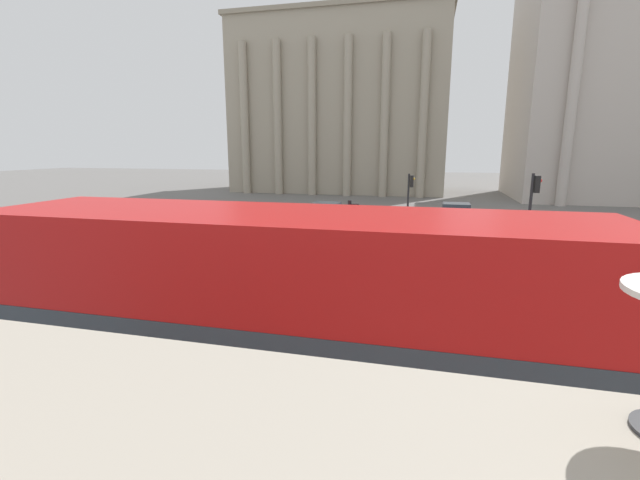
{
  "coord_description": "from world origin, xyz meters",
  "views": [
    {
      "loc": [
        0.15,
        -2.54,
        5.11
      ],
      "look_at": [
        -4.19,
        14.93,
        1.29
      ],
      "focal_mm": 24.0,
      "sensor_mm": 36.0,
      "label": 1
    }
  ],
  "objects_px": {
    "car_maroon": "(328,211)",
    "pedestrian_black": "(274,235)",
    "double_decker_bus": "(289,323)",
    "traffic_light_far": "(409,195)",
    "car_navy": "(458,212)",
    "traffic_light_near": "(352,239)",
    "pedestrian_olive": "(341,238)",
    "plaza_building_left": "(341,107)",
    "traffic_light_mid": "(532,209)",
    "pedestrian_grey": "(329,216)"
  },
  "relations": [
    {
      "from": "car_maroon",
      "to": "pedestrian_grey",
      "type": "height_order",
      "value": "pedestrian_grey"
    },
    {
      "from": "plaza_building_left",
      "to": "pedestrian_grey",
      "type": "xyz_separation_m",
      "value": [
        4.89,
        -28.44,
        -9.18
      ]
    },
    {
      "from": "traffic_light_near",
      "to": "traffic_light_far",
      "type": "distance_m",
      "value": 13.45
    },
    {
      "from": "plaza_building_left",
      "to": "pedestrian_black",
      "type": "relative_size",
      "value": 15.27
    },
    {
      "from": "pedestrian_grey",
      "to": "pedestrian_olive",
      "type": "bearing_deg",
      "value": 71.25
    },
    {
      "from": "double_decker_bus",
      "to": "pedestrian_grey",
      "type": "distance_m",
      "value": 19.92
    },
    {
      "from": "pedestrian_grey",
      "to": "plaza_building_left",
      "type": "bearing_deg",
      "value": -116.35
    },
    {
      "from": "double_decker_bus",
      "to": "pedestrian_olive",
      "type": "xyz_separation_m",
      "value": [
        -1.68,
        12.94,
        -1.26
      ]
    },
    {
      "from": "traffic_light_near",
      "to": "traffic_light_mid",
      "type": "height_order",
      "value": "traffic_light_mid"
    },
    {
      "from": "car_maroon",
      "to": "car_navy",
      "type": "height_order",
      "value": "same"
    },
    {
      "from": "car_maroon",
      "to": "plaza_building_left",
      "type": "bearing_deg",
      "value": 114.3
    },
    {
      "from": "traffic_light_mid",
      "to": "car_navy",
      "type": "relative_size",
      "value": 0.99
    },
    {
      "from": "car_maroon",
      "to": "pedestrian_olive",
      "type": "relative_size",
      "value": 2.35
    },
    {
      "from": "traffic_light_mid",
      "to": "car_navy",
      "type": "height_order",
      "value": "traffic_light_mid"
    },
    {
      "from": "traffic_light_mid",
      "to": "pedestrian_black",
      "type": "height_order",
      "value": "traffic_light_mid"
    },
    {
      "from": "pedestrian_black",
      "to": "traffic_light_mid",
      "type": "bearing_deg",
      "value": 167.78
    },
    {
      "from": "pedestrian_black",
      "to": "double_decker_bus",
      "type": "bearing_deg",
      "value": 100.03
    },
    {
      "from": "car_navy",
      "to": "car_maroon",
      "type": "bearing_deg",
      "value": -122.75
    },
    {
      "from": "plaza_building_left",
      "to": "car_maroon",
      "type": "bearing_deg",
      "value": -80.85
    },
    {
      "from": "plaza_building_left",
      "to": "traffic_light_far",
      "type": "bearing_deg",
      "value": -70.73
    },
    {
      "from": "traffic_light_mid",
      "to": "car_maroon",
      "type": "relative_size",
      "value": 0.99
    },
    {
      "from": "plaza_building_left",
      "to": "traffic_light_near",
      "type": "bearing_deg",
      "value": -78.33
    },
    {
      "from": "traffic_light_near",
      "to": "traffic_light_mid",
      "type": "relative_size",
      "value": 0.86
    },
    {
      "from": "double_decker_bus",
      "to": "car_maroon",
      "type": "distance_m",
      "value": 24.22
    },
    {
      "from": "traffic_light_far",
      "to": "car_maroon",
      "type": "xyz_separation_m",
      "value": [
        -5.86,
        3.67,
        -1.72
      ]
    },
    {
      "from": "double_decker_bus",
      "to": "traffic_light_mid",
      "type": "height_order",
      "value": "traffic_light_mid"
    },
    {
      "from": "plaza_building_left",
      "to": "traffic_light_near",
      "type": "height_order",
      "value": "plaza_building_left"
    },
    {
      "from": "car_navy",
      "to": "double_decker_bus",
      "type": "bearing_deg",
      "value": -53.69
    },
    {
      "from": "plaza_building_left",
      "to": "car_navy",
      "type": "relative_size",
      "value": 6.13
    },
    {
      "from": "traffic_light_mid",
      "to": "pedestrian_olive",
      "type": "relative_size",
      "value": 2.33
    },
    {
      "from": "traffic_light_far",
      "to": "pedestrian_grey",
      "type": "relative_size",
      "value": 2.06
    },
    {
      "from": "double_decker_bus",
      "to": "pedestrian_olive",
      "type": "distance_m",
      "value": 13.11
    },
    {
      "from": "car_navy",
      "to": "pedestrian_grey",
      "type": "height_order",
      "value": "pedestrian_grey"
    },
    {
      "from": "double_decker_bus",
      "to": "traffic_light_far",
      "type": "bearing_deg",
      "value": 88.0
    },
    {
      "from": "double_decker_bus",
      "to": "car_navy",
      "type": "distance_m",
      "value": 25.93
    },
    {
      "from": "pedestrian_grey",
      "to": "pedestrian_olive",
      "type": "relative_size",
      "value": 1.0
    },
    {
      "from": "double_decker_bus",
      "to": "car_maroon",
      "type": "bearing_deg",
      "value": 102.51
    },
    {
      "from": "plaza_building_left",
      "to": "traffic_light_far",
      "type": "relative_size",
      "value": 6.98
    },
    {
      "from": "car_maroon",
      "to": "car_navy",
      "type": "distance_m",
      "value": 9.27
    },
    {
      "from": "pedestrian_olive",
      "to": "traffic_light_near",
      "type": "bearing_deg",
      "value": -56.25
    },
    {
      "from": "plaza_building_left",
      "to": "traffic_light_mid",
      "type": "distance_m",
      "value": 38.84
    },
    {
      "from": "traffic_light_far",
      "to": "car_navy",
      "type": "relative_size",
      "value": 0.88
    },
    {
      "from": "traffic_light_near",
      "to": "pedestrian_grey",
      "type": "distance_m",
      "value": 13.46
    },
    {
      "from": "car_navy",
      "to": "pedestrian_olive",
      "type": "distance_m",
      "value": 13.96
    },
    {
      "from": "pedestrian_olive",
      "to": "car_navy",
      "type": "bearing_deg",
      "value": 83.85
    },
    {
      "from": "car_maroon",
      "to": "pedestrian_black",
      "type": "xyz_separation_m",
      "value": [
        -0.35,
        -10.5,
        0.27
      ]
    },
    {
      "from": "traffic_light_near",
      "to": "car_navy",
      "type": "xyz_separation_m",
      "value": [
        4.47,
        18.87,
        -1.65
      ]
    },
    {
      "from": "traffic_light_near",
      "to": "pedestrian_olive",
      "type": "height_order",
      "value": "traffic_light_near"
    },
    {
      "from": "traffic_light_far",
      "to": "car_maroon",
      "type": "distance_m",
      "value": 7.12
    },
    {
      "from": "traffic_light_near",
      "to": "pedestrian_olive",
      "type": "distance_m",
      "value": 6.63
    }
  ]
}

